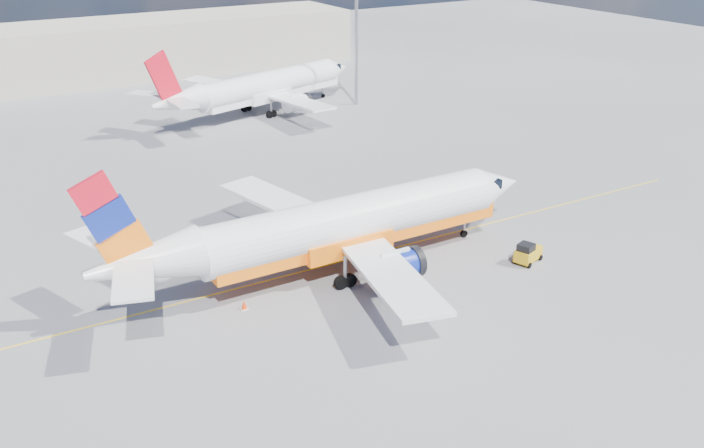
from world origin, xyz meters
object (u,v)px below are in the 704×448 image
main_jet (339,226)px  gse_tug (528,253)px  second_jet (263,87)px  traffic_cone (244,305)px

main_jet → gse_tug: 14.11m
second_jet → traffic_cone: bearing=-133.8°
main_jet → second_jet: size_ratio=1.08×
main_jet → traffic_cone: bearing=-168.5°
second_jet → gse_tug: size_ratio=12.67×
gse_tug → traffic_cone: size_ratio=3.93×
main_jet → traffic_cone: 8.90m
main_jet → gse_tug: (12.52, -5.91, -2.74)m
second_jet → traffic_cone: size_ratio=49.76×
second_jet → traffic_cone: 50.08m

